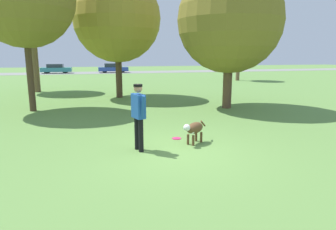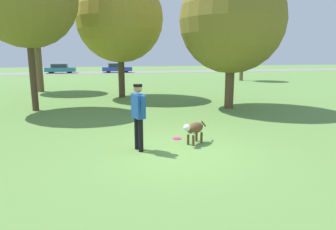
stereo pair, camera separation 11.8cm
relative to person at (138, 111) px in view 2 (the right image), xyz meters
The scene contains 11 objects.
ground_plane 1.42m from the person, 21.68° to the right, with size 120.00×120.00×0.00m, color #608C42.
far_road_strip 36.93m from the person, 88.65° to the left, with size 120.00×6.00×0.01m.
person is the anchor object (origin of this frame).
dog 1.75m from the person, ahead, with size 0.93×0.75×0.64m.
frisbee 1.87m from the person, 32.59° to the left, with size 0.27×0.27×0.02m.
tree_near_right 8.07m from the person, 46.12° to the left, with size 4.81×4.81×6.47m.
tree_far_left 15.93m from the person, 107.39° to the left, with size 3.96×3.96×7.19m.
tree_far_right 24.03m from the person, 55.78° to the left, with size 2.84×2.84×6.40m.
tree_mid_center 11.03m from the person, 86.68° to the left, with size 4.99×4.99×7.06m.
parked_car_teal 37.36m from the person, 98.12° to the left, with size 4.11×2.02×1.28m.
parked_car_blue 36.64m from the person, 86.10° to the left, with size 4.23×1.80×1.32m.
Camera 2 is at (-2.02, -7.28, 2.51)m, focal length 32.00 mm.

